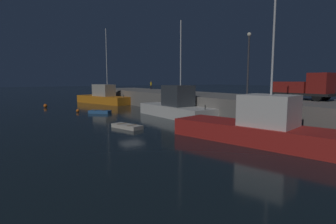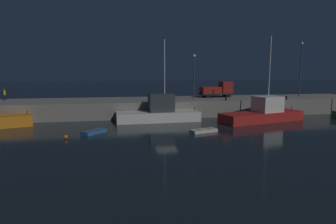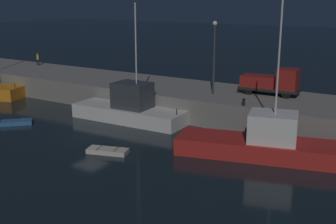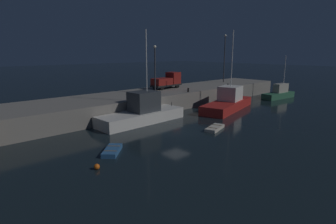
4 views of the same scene
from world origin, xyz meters
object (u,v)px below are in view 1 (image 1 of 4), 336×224
fishing_boat_blue (258,127)px  lamp_post_west (248,60)px  mooring_buoy_near (45,106)px  fishing_trawler_red (176,107)px  mooring_buoy_mid (78,111)px  utility_truck (305,87)px  dockworker (151,85)px  rowboat_white_mid (100,112)px  bollard_west (263,98)px  fishing_boat_orange (103,97)px  dinghy_orange_near (127,126)px

fishing_boat_blue → lamp_post_west: (-7.90, 7.61, 5.47)m
fishing_boat_blue → mooring_buoy_near: size_ratio=21.63×
mooring_buoy_near → lamp_post_west: (26.49, 16.77, 6.31)m
fishing_trawler_red → mooring_buoy_mid: 14.19m
mooring_buoy_mid → lamp_post_west: 23.16m
lamp_post_west → utility_truck: lamp_post_west is taller
lamp_post_west → utility_truck: 6.34m
fishing_trawler_red → utility_truck: (11.28, 7.78, 2.49)m
utility_truck → dockworker: (-33.93, 1.09, -0.31)m
dockworker → lamp_post_west: bearing=-7.5°
mooring_buoy_near → dockworker: size_ratio=0.35×
rowboat_white_mid → dockworker: 21.37m
rowboat_white_mid → bollard_west: (19.01, 9.00, 2.56)m
fishing_boat_orange → dockworker: fishing_boat_orange is taller
rowboat_white_mid → mooring_buoy_mid: mooring_buoy_mid is taller
fishing_boat_orange → bollard_west: fishing_boat_orange is taller
fishing_trawler_red → dockworker: fishing_trawler_red is taller
fishing_boat_orange → mooring_buoy_near: size_ratio=23.11×
dockworker → dinghy_orange_near: bearing=-32.6°
dinghy_orange_near → mooring_buoy_near: (-24.12, -3.58, 0.12)m
dockworker → bollard_west: dockworker is taller
fishing_boat_orange → utility_truck: 35.29m
fishing_trawler_red → mooring_buoy_near: 23.32m
fishing_trawler_red → bollard_west: fishing_trawler_red is taller
fishing_boat_blue → lamp_post_west: size_ratio=1.81×
mooring_buoy_mid → utility_truck: bearing=36.8°
fishing_trawler_red → rowboat_white_mid: fishing_trawler_red is taller
fishing_boat_blue → fishing_trawler_red: bearing=169.8°
utility_truck → lamp_post_west: bearing=-151.1°
rowboat_white_mid → lamp_post_west: lamp_post_west is taller
dinghy_orange_near → lamp_post_west: lamp_post_west is taller
fishing_boat_orange → utility_truck: size_ratio=2.31×
fishing_boat_orange → bollard_west: (33.39, 3.61, 1.57)m
rowboat_white_mid → mooring_buoy_near: 12.83m
fishing_boat_blue → lamp_post_west: bearing=136.1°
mooring_buoy_mid → bollard_west: bearing=27.4°
fishing_boat_orange → dinghy_orange_near: (26.71, -6.86, -1.01)m
lamp_post_west → mooring_buoy_mid: bearing=-141.2°
mooring_buoy_mid → lamp_post_west: (17.35, 13.95, 6.38)m
rowboat_white_mid → utility_truck: (19.63, 14.46, 3.52)m
lamp_post_west → bollard_west: 6.39m
fishing_boat_blue → utility_truck: (-2.96, 10.34, 2.59)m
fishing_trawler_red → dinghy_orange_near: (3.98, -8.14, -1.05)m
fishing_boat_orange → rowboat_white_mid: fishing_boat_orange is taller
rowboat_white_mid → mooring_buoy_near: size_ratio=4.84×
dinghy_orange_near → lamp_post_west: size_ratio=0.48×
fishing_boat_blue → utility_truck: fishing_boat_blue is taller
fishing_boat_blue → mooring_buoy_near: fishing_boat_blue is taller
rowboat_white_mid → lamp_post_west: (14.69, 11.73, 6.41)m
fishing_trawler_red → rowboat_white_mid: (-8.35, -6.68, -1.03)m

